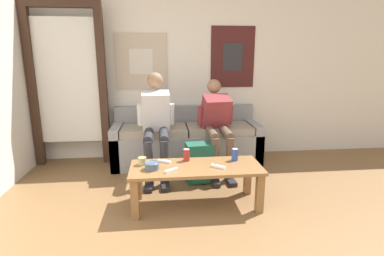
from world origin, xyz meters
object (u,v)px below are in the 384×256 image
(person_seated_adult, at_px, (156,120))
(game_controller_near_right, at_px, (164,161))
(person_seated_teen, at_px, (217,122))
(drink_can_blue, at_px, (235,155))
(pillar_candle, at_px, (142,161))
(coffee_table, at_px, (196,173))
(couch, at_px, (186,142))
(ceramic_bowl, at_px, (152,165))
(drink_can_red, at_px, (186,155))
(backpack, at_px, (199,164))
(game_controller_far_center, at_px, (171,170))
(game_controller_near_left, at_px, (218,167))

(person_seated_adult, relative_size, game_controller_near_right, 8.94)
(person_seated_teen, distance_m, drink_can_blue, 0.82)
(pillar_candle, distance_m, game_controller_near_right, 0.22)
(coffee_table, distance_m, game_controller_near_right, 0.35)
(couch, bearing_deg, ceramic_bowl, -108.69)
(coffee_table, distance_m, drink_can_red, 0.23)
(backpack, distance_m, drink_can_blue, 0.60)
(pillar_candle, distance_m, game_controller_far_center, 0.35)
(person_seated_adult, distance_m, ceramic_bowl, 0.96)
(game_controller_near_left, bearing_deg, drink_can_blue, 42.27)
(coffee_table, distance_m, ceramic_bowl, 0.44)
(drink_can_red, bearing_deg, game_controller_near_left, -39.28)
(drink_can_red, bearing_deg, game_controller_far_center, -120.03)
(coffee_table, relative_size, person_seated_teen, 1.10)
(drink_can_red, bearing_deg, coffee_table, -64.21)
(person_seated_adult, height_order, ceramic_bowl, person_seated_adult)
(game_controller_near_left, xyz_separation_m, game_controller_near_right, (-0.51, 0.20, 0.00))
(ceramic_bowl, distance_m, game_controller_far_center, 0.20)
(pillar_candle, bearing_deg, coffee_table, -9.82)
(person_seated_teen, height_order, pillar_candle, person_seated_teen)
(drink_can_red, xyz_separation_m, game_controller_near_left, (0.28, -0.23, -0.05))
(person_seated_teen, relative_size, game_controller_far_center, 8.59)
(drink_can_blue, xyz_separation_m, drink_can_red, (-0.50, 0.04, 0.00))
(game_controller_near_left, height_order, game_controller_near_right, same)
(coffee_table, bearing_deg, game_controller_far_center, -153.77)
(person_seated_adult, distance_m, backpack, 0.76)
(couch, xyz_separation_m, backpack, (0.09, -0.70, -0.07))
(drink_can_red, bearing_deg, game_controller_near_right, -172.56)
(person_seated_teen, distance_m, ceramic_bowl, 1.27)
(backpack, bearing_deg, drink_can_red, -114.85)
(pillar_candle, xyz_separation_m, game_controller_far_center, (0.28, -0.21, -0.03))
(person_seated_adult, height_order, game_controller_near_left, person_seated_adult)
(coffee_table, height_order, person_seated_teen, person_seated_teen)
(person_seated_adult, height_order, drink_can_blue, person_seated_adult)
(game_controller_far_center, bearing_deg, game_controller_near_right, 103.84)
(backpack, distance_m, pillar_candle, 0.83)
(pillar_candle, distance_m, game_controller_near_left, 0.75)
(couch, bearing_deg, person_seated_teen, -43.89)
(ceramic_bowl, bearing_deg, pillar_candle, 126.26)
(person_seated_adult, xyz_separation_m, game_controller_near_right, (0.08, -0.76, -0.27))
(drink_can_blue, bearing_deg, pillar_candle, -178.00)
(coffee_table, bearing_deg, person_seated_teen, 67.66)
(person_seated_adult, xyz_separation_m, game_controller_near_left, (0.60, -0.96, -0.27))
(ceramic_bowl, height_order, drink_can_red, drink_can_red)
(couch, bearing_deg, coffee_table, -90.76)
(person_seated_teen, xyz_separation_m, drink_can_red, (-0.46, -0.76, -0.17))
(person_seated_adult, bearing_deg, backpack, -32.56)
(coffee_table, relative_size, game_controller_near_left, 9.49)
(coffee_table, relative_size, game_controller_near_right, 9.08)
(couch, distance_m, person_seated_adult, 0.69)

